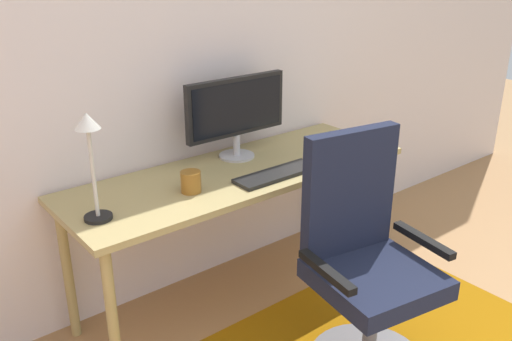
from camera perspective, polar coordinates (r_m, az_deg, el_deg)
The scene contains 9 objects.
wall_back at distance 2.79m, azimuth -5.48°, elevation 14.03°, with size 6.00×0.10×2.60m, color silver.
desk at distance 2.65m, azimuth -1.71°, elevation -1.29°, with size 1.71×0.58×0.70m.
monitor at distance 2.71m, azimuth -2.06°, elevation 6.28°, with size 0.57×0.18×0.41m.
keyboard at distance 2.55m, azimuth 2.17°, elevation -0.37°, with size 0.43×0.13×0.02m, color black.
computer_mouse at distance 2.74m, azimuth 6.64°, elevation 1.29°, with size 0.06×0.10×0.03m, color black.
coffee_cup at distance 2.38m, azimuth -6.77°, elevation -1.17°, with size 0.09×0.09×0.09m, color brown.
cell_phone at distance 2.96m, azimuth 8.35°, elevation 2.54°, with size 0.07×0.14×0.01m, color black.
desk_lamp at distance 2.13m, azimuth -16.80°, elevation 2.11°, with size 0.11×0.11×0.43m.
office_chair at distance 2.34m, azimuth 11.21°, elevation -10.94°, with size 0.58×0.52×1.03m.
Camera 1 is at (-1.52, -0.11, 1.67)m, focal length 38.59 mm.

